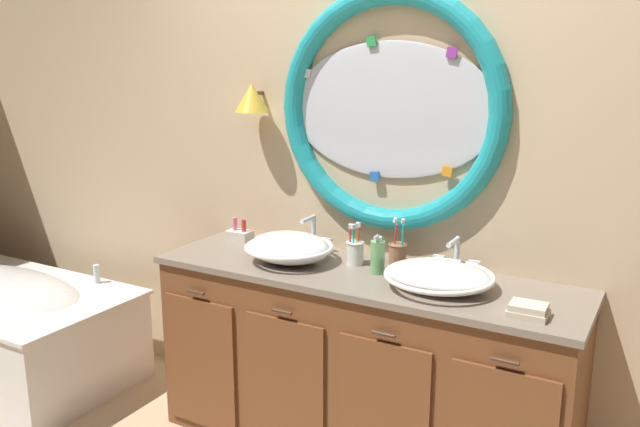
# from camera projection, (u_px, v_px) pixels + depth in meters

# --- Properties ---
(back_wall_assembly) EXTENTS (6.40, 0.26, 2.60)m
(back_wall_assembly) POSITION_uv_depth(u_px,v_px,m) (390.00, 163.00, 3.06)
(back_wall_assembly) COLOR #D6B78E
(back_wall_assembly) RESTS_ON ground_plane
(vanity_counter) EXTENTS (1.94, 0.59, 0.88)m
(vanity_counter) POSITION_uv_depth(u_px,v_px,m) (361.00, 363.00, 3.00)
(vanity_counter) COLOR brown
(vanity_counter) RESTS_ON ground_plane
(bathtub) EXTENTS (1.61, 0.86, 0.63)m
(bathtub) POSITION_uv_depth(u_px,v_px,m) (0.00, 321.00, 3.79)
(bathtub) COLOR white
(bathtub) RESTS_ON ground_plane
(sink_basin_left) EXTENTS (0.42, 0.42, 0.14)m
(sink_basin_left) POSITION_uv_depth(u_px,v_px,m) (289.00, 247.00, 3.03)
(sink_basin_left) COLOR white
(sink_basin_left) RESTS_ON vanity_counter
(sink_basin_right) EXTENTS (0.46, 0.46, 0.10)m
(sink_basin_right) POSITION_uv_depth(u_px,v_px,m) (439.00, 276.00, 2.68)
(sink_basin_right) COLOR white
(sink_basin_right) RESTS_ON vanity_counter
(faucet_set_left) EXTENTS (0.21, 0.14, 0.18)m
(faucet_set_left) POSITION_uv_depth(u_px,v_px,m) (313.00, 236.00, 3.22)
(faucet_set_left) COLOR silver
(faucet_set_left) RESTS_ON vanity_counter
(faucet_set_right) EXTENTS (0.22, 0.15, 0.17)m
(faucet_set_right) POSITION_uv_depth(u_px,v_px,m) (456.00, 259.00, 2.86)
(faucet_set_right) COLOR silver
(faucet_set_right) RESTS_ON vanity_counter
(toothbrush_holder_left) EXTENTS (0.09, 0.09, 0.20)m
(toothbrush_holder_left) POSITION_uv_depth(u_px,v_px,m) (355.00, 251.00, 2.99)
(toothbrush_holder_left) COLOR white
(toothbrush_holder_left) RESTS_ON vanity_counter
(toothbrush_holder_right) EXTENTS (0.09, 0.09, 0.22)m
(toothbrush_holder_right) POSITION_uv_depth(u_px,v_px,m) (398.00, 253.00, 2.98)
(toothbrush_holder_right) COLOR #996647
(toothbrush_holder_right) RESTS_ON vanity_counter
(soap_dispenser) EXTENTS (0.06, 0.07, 0.18)m
(soap_dispenser) POSITION_uv_depth(u_px,v_px,m) (378.00, 256.00, 2.86)
(soap_dispenser) COLOR #6BAD66
(soap_dispenser) RESTS_ON vanity_counter
(folded_hand_towel) EXTENTS (0.14, 0.11, 0.05)m
(folded_hand_towel) POSITION_uv_depth(u_px,v_px,m) (528.00, 310.00, 2.39)
(folded_hand_towel) COLOR beige
(folded_hand_towel) RESTS_ON vanity_counter
(toiletry_basket) EXTENTS (0.13, 0.09, 0.12)m
(toiletry_basket) POSITION_uv_depth(u_px,v_px,m) (240.00, 235.00, 3.37)
(toiletry_basket) COLOR beige
(toiletry_basket) RESTS_ON vanity_counter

